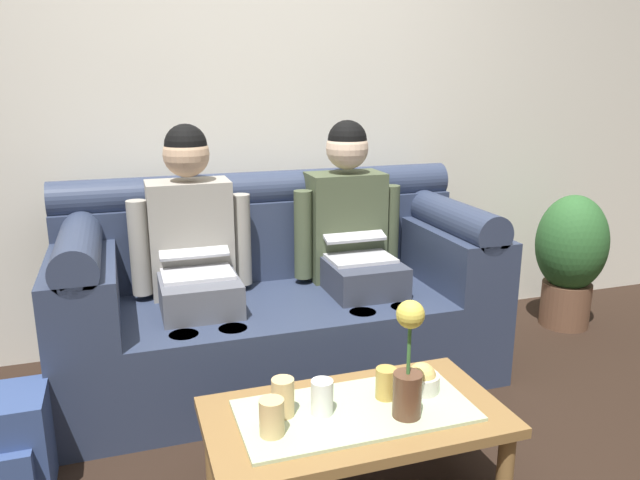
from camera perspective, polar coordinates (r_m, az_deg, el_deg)
back_wall_patterned at (r=3.33m, az=-6.68°, el=15.32°), size 6.00×0.12×2.90m
couch at (r=3.00m, az=-3.98°, el=-5.53°), size 2.01×0.88×0.96m
person_left at (r=2.84m, az=-11.67°, el=-0.95°), size 0.56×0.67×1.22m
person_right at (r=3.02m, az=3.09°, el=0.30°), size 0.56×0.67×1.22m
coffee_table at (r=2.14m, az=3.27°, el=-16.62°), size 1.00×0.54×0.35m
flower_vase at (r=2.01m, az=8.23°, el=-11.60°), size 0.09×0.09×0.40m
snack_bowl at (r=2.23m, az=9.45°, el=-12.69°), size 0.13×0.13×0.10m
cup_near_left at (r=2.06m, az=0.20°, el=-14.43°), size 0.07×0.07×0.12m
cup_near_right at (r=2.05m, az=-3.47°, el=-14.41°), size 0.07×0.07×0.13m
cup_far_center at (r=1.96m, az=-4.51°, el=-16.13°), size 0.08×0.08×0.12m
cup_far_left at (r=2.16m, az=6.16°, el=-13.12°), size 0.07×0.07×0.11m
backpack_left at (r=2.49m, az=-27.14°, el=-16.70°), size 0.28×0.31×0.37m
potted_plant at (r=3.81m, az=22.30°, el=-1.27°), size 0.40×0.40×0.78m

